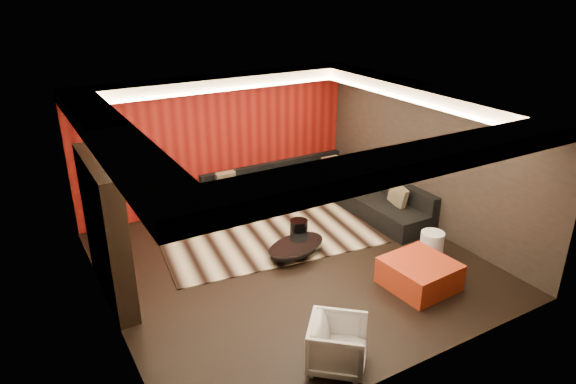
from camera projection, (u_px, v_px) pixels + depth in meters
floor at (290, 263)px, 8.91m from camera, size 6.00×6.00×0.02m
ceiling at (291, 103)px, 7.82m from camera, size 6.00×6.00×0.02m
wall_back at (218, 141)px, 10.76m from camera, size 6.00×0.02×2.80m
wall_left at (100, 230)px, 6.97m from camera, size 0.02×6.00×2.80m
wall_right at (427, 158)px, 9.76m from camera, size 0.02×6.00×2.80m
red_feature_wall at (219, 142)px, 10.73m from camera, size 5.98×0.05×2.78m
soffit_back at (221, 82)px, 10.02m from camera, size 6.00×0.60×0.22m
soffit_front at (414, 161)px, 5.71m from camera, size 6.00×0.60×0.22m
soffit_left at (111, 136)px, 6.61m from camera, size 0.60×4.80×0.22m
soffit_right at (421, 92)px, 9.12m from camera, size 0.60×4.80×0.22m
cove_back at (228, 89)px, 9.78m from camera, size 4.80×0.08×0.04m
cove_front at (393, 160)px, 6.02m from camera, size 4.80×0.08×0.04m
cove_left at (138, 139)px, 6.80m from camera, size 0.08×4.80×0.04m
cove_right at (407, 99)px, 8.99m from camera, size 0.08×4.80×0.04m
tv_surround at (105, 230)px, 7.64m from camera, size 0.30×2.00×2.20m
tv_screen at (113, 206)px, 7.57m from camera, size 0.04×1.30×0.80m
tv_shelf at (120, 251)px, 7.86m from camera, size 0.04×1.60×0.04m
rug at (262, 228)px, 10.11m from camera, size 4.34×3.47×0.02m
coffee_table at (296, 250)px, 9.08m from camera, size 1.50×1.50×0.20m
drum_stool at (299, 230)px, 9.58m from camera, size 0.42×0.42×0.40m
striped_pouf at (213, 210)px, 10.41m from camera, size 0.78×0.78×0.38m
white_side_table at (432, 246)px, 8.95m from camera, size 0.45×0.45×0.51m
orange_ottoman at (419, 274)px, 8.15m from camera, size 1.06×1.06×0.44m
armchair at (338, 345)px, 6.42m from camera, size 1.00×1.00×0.66m
sectional_sofa at (316, 193)px, 11.09m from camera, size 3.65×3.50×0.75m
throw_pillows at (330, 179)px, 10.90m from camera, size 3.11×2.76×0.50m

